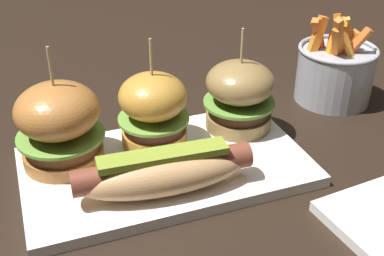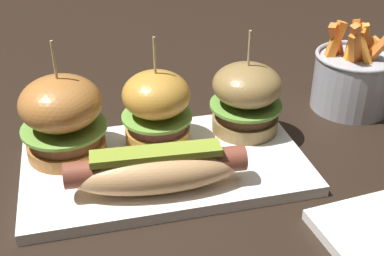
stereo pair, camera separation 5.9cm
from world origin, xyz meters
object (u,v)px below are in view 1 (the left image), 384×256
Objects in this scene: slider_center at (152,110)px; slider_right at (239,95)px; fries_bucket at (335,71)px; platter_main at (166,167)px; hot_dog at (164,171)px; slider_left at (59,124)px.

slider_center is 0.12m from slider_right.
slider_center is 0.30m from fries_bucket.
slider_right is at bearing -165.32° from fries_bucket.
platter_main is 0.31m from fries_bucket.
slider_left is (-0.09, 0.10, 0.03)m from hot_dog.
platter_main is 2.31× the size of slider_left.
slider_center is at bearing -178.85° from slider_right.
slider_left is 0.41m from fries_bucket.
slider_center is (-0.00, 0.05, 0.05)m from platter_main.
fries_bucket is at bearing 25.00° from hot_dog.
platter_main is 0.07m from slider_center.
platter_main is at bearing -162.31° from fries_bucket.
slider_center is 1.00× the size of fries_bucket.
slider_center is at bearing 80.17° from hot_dog.
slider_center is at bearing 0.70° from slider_left.
fries_bucket is at bearing 7.07° from slider_left.
slider_center reaches higher than fries_bucket.
slider_right is (0.12, 0.05, 0.05)m from platter_main.
hot_dog is 1.36× the size of slider_left.
platter_main is at bearing 70.59° from hot_dog.
slider_center is at bearing 91.95° from platter_main.
slider_right is (0.23, 0.00, -0.00)m from slider_left.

